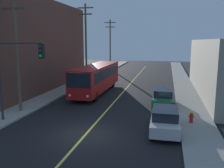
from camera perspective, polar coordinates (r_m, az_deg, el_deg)
The scene contains 13 objects.
ground_plane at distance 16.08m, azimuth -6.24°, elevation -11.79°, with size 120.00×120.00×0.00m, color black.
sidewalk_left at distance 27.64m, azimuth -13.70°, elevation -2.49°, with size 2.50×90.00×0.15m, color gray.
sidewalk_right at distance 24.89m, azimuth 17.81°, elevation -4.09°, with size 2.50×90.00×0.15m, color gray.
lane_stripe_center at distance 30.09m, azimuth 3.14°, elevation -1.33°, with size 0.16×60.00×0.01m, color #D8CC4C.
building_left_brick at distance 32.88m, azimuth -21.50°, elevation 8.42°, with size 10.00×21.45×10.79m.
city_bus at distance 28.27m, azimuth -3.60°, elevation 1.65°, with size 2.63×12.17×3.20m.
parked_car_silver at distance 16.50m, azimuth 12.41°, elevation -8.29°, with size 1.87×4.42×1.62m.
parked_car_green at distance 22.87m, azimuth 12.06°, elevation -3.08°, with size 1.90×4.44×1.62m.
utility_pole_near at distance 21.31m, azimuth -21.68°, elevation 8.38°, with size 2.40×0.28×9.89m.
utility_pole_mid at distance 37.19m, azimuth -6.20°, elevation 10.59°, with size 2.40×0.28×11.27m.
utility_pole_far at distance 51.53m, azimuth -0.43°, elevation 9.91°, with size 2.40×0.28×10.21m.
traffic_signal_left_corner at distance 18.43m, azimuth -21.53°, elevation 4.19°, with size 3.75×0.48×6.00m.
fire_hydrant at distance 18.48m, azimuth 18.28°, elevation -7.39°, with size 0.44×0.26×0.84m.
Camera 1 is at (4.99, -14.07, 6.00)m, focal length 38.61 mm.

